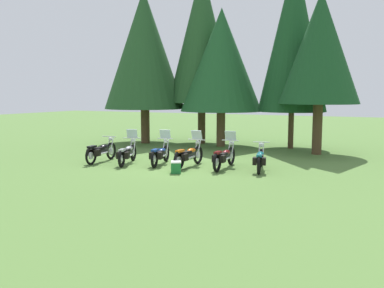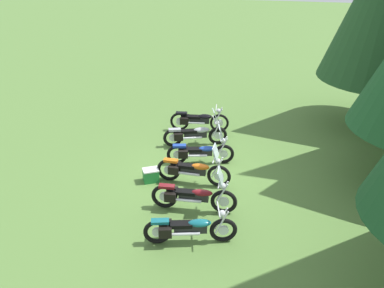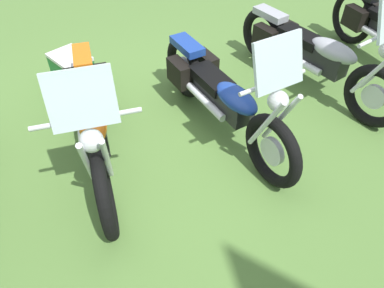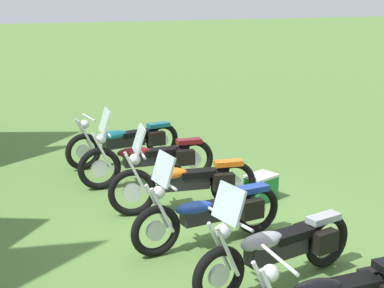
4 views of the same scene
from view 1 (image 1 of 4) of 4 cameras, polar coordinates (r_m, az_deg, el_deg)
ground_plane at (r=16.77m, az=-2.42°, el=-2.95°), size 80.00×80.00×0.00m
motorcycle_0 at (r=17.99m, az=-12.12°, el=-0.93°), size 0.71×2.30×1.02m
motorcycle_1 at (r=17.34m, az=-8.65°, el=-1.17°), size 1.05×2.26×1.35m
motorcycle_2 at (r=17.01m, az=-4.27°, el=-1.30°), size 0.85×2.23×1.36m
motorcycle_3 at (r=16.43m, az=-0.46°, el=-1.48°), size 0.75×2.33×1.38m
motorcycle_4 at (r=16.14m, az=4.36°, el=-1.67°), size 0.69×2.41×1.38m
motorcycle_5 at (r=15.86m, az=9.13°, el=-1.99°), size 0.89×2.30×1.00m
pine_tree_0 at (r=24.51m, az=-6.42°, el=12.47°), size 4.53×4.53×8.60m
pine_tree_1 at (r=24.35m, az=1.33°, el=14.32°), size 3.76×3.76×9.76m
pine_tree_2 at (r=22.85m, az=3.96°, el=11.14°), size 4.33×4.33×7.27m
pine_tree_3 at (r=22.66m, az=13.46°, el=14.18°), size 3.48×3.48×9.74m
pine_tree_4 at (r=20.68m, az=16.80°, el=12.25°), size 3.67×3.67×7.49m
picnic_cooler at (r=15.27m, az=-2.16°, el=-3.11°), size 0.54×0.59×0.42m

